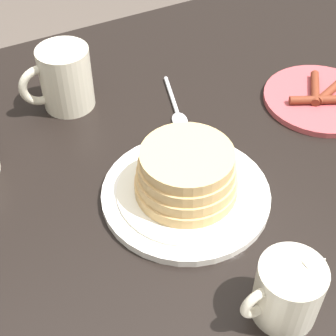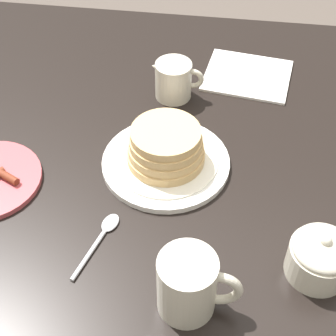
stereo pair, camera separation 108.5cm
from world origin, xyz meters
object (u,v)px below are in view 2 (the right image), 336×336
at_px(creamer_pitcher, 174,79).
at_px(napkin, 247,76).
at_px(sugar_bowl, 320,256).
at_px(pancake_plate, 166,152).
at_px(coffee_mug, 189,285).
at_px(spoon, 103,234).

xyz_separation_m(creamer_pitcher, napkin, (0.15, 0.09, -0.04)).
xyz_separation_m(sugar_bowl, napkin, (-0.12, 0.49, -0.04)).
relative_size(pancake_plate, napkin, 1.16).
bearing_deg(sugar_bowl, pancake_plate, 143.48).
bearing_deg(sugar_bowl, creamer_pitcher, 124.31).
bearing_deg(napkin, sugar_bowl, -76.15).
xyz_separation_m(pancake_plate, napkin, (0.14, 0.29, -0.03)).
height_order(pancake_plate, coffee_mug, coffee_mug).
bearing_deg(spoon, napkin, 64.88).
bearing_deg(napkin, pancake_plate, -115.45).
bearing_deg(creamer_pitcher, coffee_mug, -80.08).
height_order(sugar_bowl, spoon, sugar_bowl).
height_order(coffee_mug, spoon, coffee_mug).
relative_size(pancake_plate, creamer_pitcher, 2.09).
xyz_separation_m(pancake_plate, creamer_pitcher, (-0.01, 0.20, 0.01)).
distance_m(sugar_bowl, spoon, 0.34).
height_order(pancake_plate, sugar_bowl, sugar_bowl).
bearing_deg(sugar_bowl, spoon, 176.75).
relative_size(coffee_mug, spoon, 0.87).
distance_m(creamer_pitcher, napkin, 0.18).
bearing_deg(napkin, spoon, -115.12).
bearing_deg(pancake_plate, coffee_mug, -75.26).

